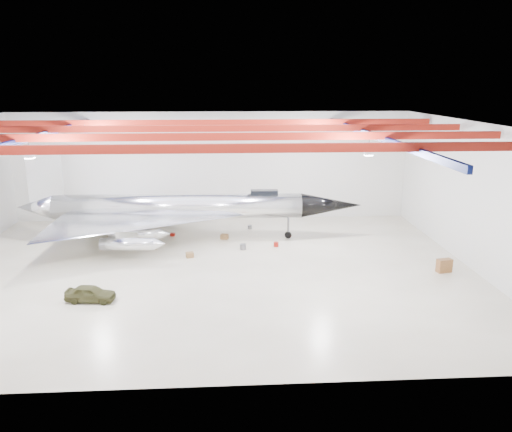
{
  "coord_description": "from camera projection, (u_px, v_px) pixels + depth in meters",
  "views": [
    {
      "loc": [
        1.39,
        -35.6,
        13.79
      ],
      "look_at": [
        3.67,
        2.0,
        3.69
      ],
      "focal_mm": 35.0,
      "sensor_mm": 36.0,
      "label": 1
    }
  ],
  "objects": [
    {
      "name": "crate_ply",
      "position": [
        154.0,
        247.0,
        42.6
      ],
      "size": [
        0.49,
        0.39,
        0.34
      ],
      "primitive_type": "cube",
      "rotation": [
        0.0,
        0.0,
        0.01
      ],
      "color": "olive",
      "rests_on": "floor"
    },
    {
      "name": "wall_right",
      "position": [
        474.0,
        196.0,
        37.56
      ],
      "size": [
        0.0,
        30.0,
        30.0
      ],
      "primitive_type": "plane",
      "rotation": [
        1.57,
        0.0,
        -1.57
      ],
      "color": "silver",
      "rests_on": "floor"
    },
    {
      "name": "parts_bin",
      "position": [
        224.0,
        237.0,
        45.36
      ],
      "size": [
        0.78,
        0.7,
        0.45
      ],
      "primitive_type": "cube",
      "rotation": [
        0.0,
        0.0,
        -0.34
      ],
      "color": "olive",
      "rests_on": "floor"
    },
    {
      "name": "ceiling_structure",
      "position": [
        206.0,
        133.0,
        35.14
      ],
      "size": [
        39.5,
        29.5,
        1.08
      ],
      "color": "maroon",
      "rests_on": "ceiling"
    },
    {
      "name": "floor",
      "position": [
        209.0,
        270.0,
        37.81
      ],
      "size": [
        40.0,
        40.0,
        0.0
      ],
      "primitive_type": "plane",
      "color": "#BCB295",
      "rests_on": "ground"
    },
    {
      "name": "engine_drum",
      "position": [
        243.0,
        247.0,
        42.55
      ],
      "size": [
        0.59,
        0.59,
        0.47
      ],
      "primitive_type": "cylinder",
      "rotation": [
        0.0,
        0.0,
        0.14
      ],
      "color": "#59595B",
      "rests_on": "floor"
    },
    {
      "name": "ceiling",
      "position": [
        206.0,
        124.0,
        34.97
      ],
      "size": [
        40.0,
        40.0,
        0.0
      ],
      "primitive_type": "plane",
      "rotation": [
        3.14,
        0.0,
        0.0
      ],
      "color": "#0A0F38",
      "rests_on": "wall_back"
    },
    {
      "name": "wall_back",
      "position": [
        212.0,
        167.0,
        50.85
      ],
      "size": [
        40.0,
        0.0,
        40.0
      ],
      "primitive_type": "plane",
      "rotation": [
        1.57,
        0.0,
        0.0
      ],
      "color": "silver",
      "rests_on": "floor"
    },
    {
      "name": "tool_chest",
      "position": [
        276.0,
        244.0,
        43.3
      ],
      "size": [
        0.52,
        0.52,
        0.39
      ],
      "primitive_type": "cylinder",
      "rotation": [
        0.0,
        0.0,
        0.23
      ],
      "color": "maroon",
      "rests_on": "floor"
    },
    {
      "name": "desk",
      "position": [
        444.0,
        266.0,
        37.4
      ],
      "size": [
        1.2,
        0.78,
        1.02
      ],
      "primitive_type": "cube",
      "rotation": [
        0.0,
        0.0,
        0.21
      ],
      "color": "brown",
      "rests_on": "floor"
    },
    {
      "name": "spares_box",
      "position": [
        250.0,
        227.0,
        48.53
      ],
      "size": [
        0.53,
        0.53,
        0.37
      ],
      "primitive_type": "cylinder",
      "rotation": [
        0.0,
        0.0,
        -0.35
      ],
      "color": "#59595B",
      "rests_on": "floor"
    },
    {
      "name": "toolbox_red",
      "position": [
        173.0,
        234.0,
        46.3
      ],
      "size": [
        0.46,
        0.41,
        0.28
      ],
      "primitive_type": "cube",
      "rotation": [
        0.0,
        0.0,
        -0.26
      ],
      "color": "maroon",
      "rests_on": "floor"
    },
    {
      "name": "jet_aircraft",
      "position": [
        178.0,
        210.0,
        44.7
      ],
      "size": [
        30.87,
        18.19,
        8.42
      ],
      "rotation": [
        0.0,
        0.0,
        -0.03
      ],
      "color": "silver",
      "rests_on": "floor"
    },
    {
      "name": "crate_small",
      "position": [
        154.0,
        238.0,
        45.41
      ],
      "size": [
        0.36,
        0.31,
        0.23
      ],
      "primitive_type": "cube",
      "rotation": [
        0.0,
        0.0,
        -0.13
      ],
      "color": "#59595B",
      "rests_on": "floor"
    },
    {
      "name": "oil_barrel",
      "position": [
        190.0,
        255.0,
        40.62
      ],
      "size": [
        0.71,
        0.63,
        0.42
      ],
      "primitive_type": "cube",
      "rotation": [
        0.0,
        0.0,
        0.29
      ],
      "color": "olive",
      "rests_on": "floor"
    },
    {
      "name": "jeep",
      "position": [
        90.0,
        293.0,
        32.36
      ],
      "size": [
        3.33,
        1.64,
        1.09
      ],
      "primitive_type": "imported",
      "rotation": [
        0.0,
        0.0,
        1.46
      ],
      "color": "#3D3D1E",
      "rests_on": "floor"
    }
  ]
}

